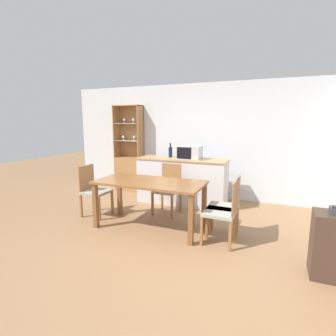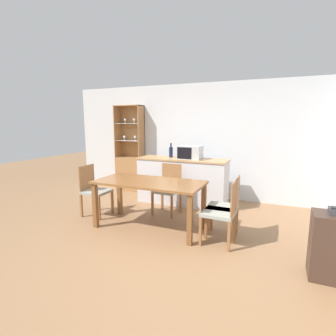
{
  "view_description": "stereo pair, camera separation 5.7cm",
  "coord_description": "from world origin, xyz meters",
  "px_view_note": "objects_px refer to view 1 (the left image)",
  "views": [
    {
      "loc": [
        1.5,
        -3.16,
        1.7
      ],
      "look_at": [
        -0.32,
        1.21,
        0.87
      ],
      "focal_mm": 28.0,
      "sensor_mm": 36.0,
      "label": 1
    },
    {
      "loc": [
        1.55,
        -3.13,
        1.7
      ],
      "look_at": [
        -0.32,
        1.21,
        0.87
      ],
      "focal_mm": 28.0,
      "sensor_mm": 36.0,
      "label": 2
    }
  ],
  "objects_px": {
    "dining_table": "(150,187)",
    "dining_chair_side_right_near": "(223,212)",
    "dining_chair_side_left_far": "(94,190)",
    "dining_chair_head_far": "(168,189)",
    "microwave": "(190,152)",
    "dining_chair_side_right_far": "(226,206)",
    "wine_bottle": "(170,152)",
    "display_cabinet": "(130,166)"
  },
  "relations": [
    {
      "from": "display_cabinet",
      "to": "wine_bottle",
      "type": "xyz_separation_m",
      "value": [
        1.29,
        -0.44,
        0.47
      ]
    },
    {
      "from": "display_cabinet",
      "to": "wine_bottle",
      "type": "bearing_deg",
      "value": -18.94
    },
    {
      "from": "display_cabinet",
      "to": "wine_bottle",
      "type": "height_order",
      "value": "display_cabinet"
    },
    {
      "from": "dining_chair_side_right_far",
      "to": "microwave",
      "type": "height_order",
      "value": "microwave"
    },
    {
      "from": "display_cabinet",
      "to": "dining_table",
      "type": "distance_m",
      "value": 2.49
    },
    {
      "from": "dining_chair_side_right_near",
      "to": "microwave",
      "type": "xyz_separation_m",
      "value": [
        -1.0,
        1.54,
        0.63
      ]
    },
    {
      "from": "dining_chair_side_right_near",
      "to": "dining_chair_side_right_far",
      "type": "distance_m",
      "value": 0.25
    },
    {
      "from": "display_cabinet",
      "to": "dining_chair_head_far",
      "type": "height_order",
      "value": "display_cabinet"
    },
    {
      "from": "dining_chair_side_left_far",
      "to": "dining_chair_head_far",
      "type": "bearing_deg",
      "value": 117.47
    },
    {
      "from": "dining_chair_head_far",
      "to": "microwave",
      "type": "bearing_deg",
      "value": -103.93
    },
    {
      "from": "display_cabinet",
      "to": "dining_chair_side_left_far",
      "type": "distance_m",
      "value": 1.87
    },
    {
      "from": "dining_chair_side_right_far",
      "to": "display_cabinet",
      "type": "bearing_deg",
      "value": 54.6
    },
    {
      "from": "dining_chair_side_right_far",
      "to": "dining_chair_side_right_near",
      "type": "bearing_deg",
      "value": 178.23
    },
    {
      "from": "display_cabinet",
      "to": "dining_chair_head_far",
      "type": "distance_m",
      "value": 1.97
    },
    {
      "from": "dining_chair_head_far",
      "to": "dining_table",
      "type": "bearing_deg",
      "value": 92.63
    },
    {
      "from": "dining_chair_side_left_far",
      "to": "wine_bottle",
      "type": "xyz_separation_m",
      "value": [
        0.95,
        1.39,
        0.61
      ]
    },
    {
      "from": "dining_chair_head_far",
      "to": "dining_chair_side_right_near",
      "type": "bearing_deg",
      "value": 146.79
    },
    {
      "from": "dining_table",
      "to": "dining_chair_side_right_near",
      "type": "height_order",
      "value": "dining_chair_side_right_near"
    },
    {
      "from": "dining_chair_side_right_near",
      "to": "microwave",
      "type": "distance_m",
      "value": 1.94
    },
    {
      "from": "dining_chair_side_right_far",
      "to": "wine_bottle",
      "type": "bearing_deg",
      "value": 44.72
    },
    {
      "from": "display_cabinet",
      "to": "dining_chair_head_far",
      "type": "bearing_deg",
      "value": -37.92
    },
    {
      "from": "dining_chair_side_left_far",
      "to": "wine_bottle",
      "type": "distance_m",
      "value": 1.79
    },
    {
      "from": "dining_chair_side_right_far",
      "to": "wine_bottle",
      "type": "distance_m",
      "value": 2.1
    },
    {
      "from": "dining_table",
      "to": "microwave",
      "type": "relative_size",
      "value": 3.68
    },
    {
      "from": "dining_chair_head_far",
      "to": "microwave",
      "type": "relative_size",
      "value": 1.96
    },
    {
      "from": "display_cabinet",
      "to": "dining_chair_side_right_far",
      "type": "height_order",
      "value": "display_cabinet"
    },
    {
      "from": "dining_chair_side_right_near",
      "to": "dining_chair_side_left_far",
      "type": "bearing_deg",
      "value": 86.2
    },
    {
      "from": "dining_table",
      "to": "dining_chair_side_left_far",
      "type": "distance_m",
      "value": 1.23
    },
    {
      "from": "dining_table",
      "to": "microwave",
      "type": "height_order",
      "value": "microwave"
    },
    {
      "from": "dining_chair_side_left_far",
      "to": "dining_chair_head_far",
      "type": "xyz_separation_m",
      "value": [
        1.21,
        0.62,
        0.0
      ]
    },
    {
      "from": "dining_table",
      "to": "dining_chair_side_right_far",
      "type": "height_order",
      "value": "dining_chair_side_right_far"
    },
    {
      "from": "dining_chair_side_right_far",
      "to": "dining_chair_side_left_far",
      "type": "bearing_deg",
      "value": 88.27
    },
    {
      "from": "dining_table",
      "to": "dining_chair_side_left_far",
      "type": "bearing_deg",
      "value": 174.13
    },
    {
      "from": "wine_bottle",
      "to": "dining_chair_side_right_far",
      "type": "bearing_deg",
      "value": -43.52
    },
    {
      "from": "dining_chair_side_left_far",
      "to": "dining_chair_side_right_near",
      "type": "height_order",
      "value": "same"
    },
    {
      "from": "dining_chair_side_left_far",
      "to": "dining_chair_side_right_near",
      "type": "bearing_deg",
      "value": 84.19
    },
    {
      "from": "dining_chair_side_left_far",
      "to": "wine_bottle",
      "type": "bearing_deg",
      "value": 145.82
    },
    {
      "from": "display_cabinet",
      "to": "dining_chair_side_right_far",
      "type": "distance_m",
      "value": 3.31
    },
    {
      "from": "dining_chair_side_left_far",
      "to": "microwave",
      "type": "relative_size",
      "value": 1.96
    },
    {
      "from": "dining_chair_side_right_near",
      "to": "microwave",
      "type": "height_order",
      "value": "microwave"
    },
    {
      "from": "dining_chair_side_left_far",
      "to": "wine_bottle",
      "type": "relative_size",
      "value": 3.02
    },
    {
      "from": "dining_chair_side_right_far",
      "to": "wine_bottle",
      "type": "height_order",
      "value": "wine_bottle"
    }
  ]
}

